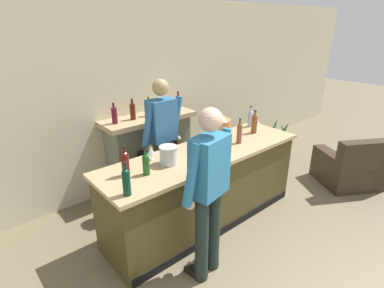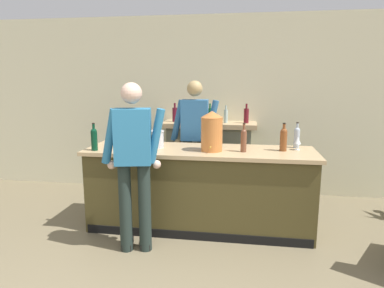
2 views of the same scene
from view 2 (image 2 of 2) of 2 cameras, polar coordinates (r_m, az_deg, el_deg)
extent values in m
cube|color=beige|center=(5.46, 1.04, 6.43)|extent=(12.00, 0.07, 2.75)
cube|color=#433A1C|center=(4.16, 1.27, -7.75)|extent=(2.62, 0.72, 0.93)
cube|color=tan|center=(4.03, 1.30, -1.16)|extent=(2.69, 0.79, 0.04)
cube|color=black|center=(3.98, 0.53, -15.09)|extent=(2.57, 0.01, 0.10)
cube|color=gray|center=(5.32, 2.87, -2.85)|extent=(1.25, 0.44, 1.07)
cube|color=black|center=(5.13, 2.58, -4.91)|extent=(0.69, 0.02, 0.69)
cube|color=tan|center=(5.19, 2.91, 3.25)|extent=(1.41, 0.52, 0.07)
cylinder|color=#551423|center=(5.26, -2.88, 4.90)|extent=(0.08, 0.08, 0.21)
cylinder|color=#551423|center=(5.24, -2.89, 6.46)|extent=(0.03, 0.03, 0.07)
cylinder|color=#5A1B12|center=(5.21, 0.13, 4.90)|extent=(0.08, 0.08, 0.22)
cylinder|color=#5A1B12|center=(5.19, 0.13, 6.52)|extent=(0.03, 0.03, 0.07)
cylinder|color=#12502B|center=(5.17, 3.00, 4.79)|extent=(0.07, 0.07, 0.21)
cylinder|color=#12502B|center=(5.16, 3.02, 6.35)|extent=(0.03, 0.03, 0.07)
cylinder|color=#9BB5B1|center=(5.16, 5.65, 4.63)|extent=(0.06, 0.06, 0.19)
cylinder|color=#9BB5B1|center=(5.14, 5.68, 6.06)|extent=(0.02, 0.02, 0.06)
cylinder|color=#5C141D|center=(5.15, 9.03, 4.66)|extent=(0.07, 0.07, 0.22)
cylinder|color=#5C141D|center=(5.13, 9.08, 6.26)|extent=(0.03, 0.03, 0.07)
cylinder|color=#1F2A26|center=(3.66, -7.88, -10.45)|extent=(0.13, 0.13, 0.94)
cube|color=black|center=(3.90, -7.61, -16.07)|extent=(0.15, 0.26, 0.07)
cylinder|color=#1F2A26|center=(3.68, -11.03, -10.40)|extent=(0.13, 0.13, 0.94)
cube|color=black|center=(3.92, -10.64, -16.00)|extent=(0.15, 0.26, 0.07)
cube|color=teal|center=(3.47, -9.84, 1.23)|extent=(0.40, 0.29, 0.56)
cylinder|color=teal|center=(3.47, -6.03, 1.33)|extent=(0.20, 0.08, 0.57)
sphere|color=#CFA790|center=(3.55, -5.91, -3.41)|extent=(0.09, 0.09, 0.09)
cylinder|color=teal|center=(3.52, -13.52, 1.24)|extent=(0.20, 0.08, 0.57)
sphere|color=#CFA790|center=(3.60, -13.25, -3.42)|extent=(0.09, 0.09, 0.09)
sphere|color=#CFA790|center=(3.42, -10.07, 8.35)|extent=(0.21, 0.21, 0.21)
cylinder|color=#48492C|center=(4.82, -0.75, -4.96)|extent=(0.13, 0.13, 0.96)
cube|color=black|center=(4.89, -0.84, -10.22)|extent=(0.11, 0.24, 0.07)
cylinder|color=#48492C|center=(4.80, 1.63, -5.03)|extent=(0.13, 0.13, 0.96)
cube|color=black|center=(4.87, 1.53, -10.31)|extent=(0.11, 0.24, 0.07)
cube|color=#2D6294|center=(4.66, 0.45, 4.00)|extent=(0.37, 0.23, 0.55)
cylinder|color=#2D6294|center=(4.67, -2.39, 3.95)|extent=(0.20, 0.08, 0.57)
sphere|color=tan|center=(4.70, -2.40, 0.29)|extent=(0.09, 0.09, 0.09)
cylinder|color=#2D6294|center=(4.62, 3.27, 3.87)|extent=(0.20, 0.08, 0.57)
sphere|color=tan|center=(4.65, 3.21, 0.17)|extent=(0.09, 0.09, 0.09)
sphere|color=tan|center=(4.63, 0.46, 9.24)|extent=(0.21, 0.21, 0.21)
cylinder|color=#BE6D33|center=(3.90, 3.30, 1.62)|extent=(0.25, 0.25, 0.39)
cone|color=#BE6D33|center=(3.87, 3.34, 4.98)|extent=(0.25, 0.25, 0.07)
cylinder|color=#B29333|center=(3.78, 3.07, -0.55)|extent=(0.02, 0.04, 0.02)
cylinder|color=silver|center=(4.13, -6.04, 0.72)|extent=(0.19, 0.19, 0.19)
cylinder|color=silver|center=(4.11, -6.07, 2.12)|extent=(0.20, 0.20, 0.01)
cylinder|color=brown|center=(3.90, 8.59, 0.34)|extent=(0.07, 0.07, 0.23)
sphere|color=brown|center=(3.88, 8.64, 1.99)|extent=(0.06, 0.06, 0.06)
cylinder|color=brown|center=(3.88, 8.66, 2.63)|extent=(0.03, 0.03, 0.09)
cylinder|color=black|center=(3.87, 8.68, 3.37)|extent=(0.03, 0.03, 0.01)
cylinder|color=#1E521A|center=(4.17, -10.42, 0.68)|extent=(0.07, 0.07, 0.19)
sphere|color=#1E521A|center=(4.16, -10.46, 1.95)|extent=(0.07, 0.07, 0.07)
cylinder|color=#1E521A|center=(4.15, -10.48, 2.45)|extent=(0.03, 0.03, 0.07)
cylinder|color=black|center=(4.15, -10.50, 3.03)|extent=(0.03, 0.03, 0.01)
cylinder|color=brown|center=(4.04, 14.99, 0.44)|extent=(0.08, 0.08, 0.22)
sphere|color=brown|center=(4.03, 15.07, 2.02)|extent=(0.08, 0.08, 0.08)
cylinder|color=brown|center=(4.02, 15.10, 2.63)|extent=(0.03, 0.03, 0.09)
cylinder|color=black|center=(4.01, 15.13, 3.34)|extent=(0.04, 0.04, 0.01)
cylinder|color=#A6B4C3|center=(4.28, 17.04, 0.81)|extent=(0.07, 0.07, 0.21)
sphere|color=#A6B4C3|center=(4.26, 17.12, 2.23)|extent=(0.06, 0.06, 0.06)
cylinder|color=#A6B4C3|center=(4.26, 17.15, 2.78)|extent=(0.03, 0.03, 0.08)
cylinder|color=black|center=(4.25, 17.19, 3.41)|extent=(0.03, 0.03, 0.01)
cylinder|color=#093420|center=(4.10, -15.98, 0.50)|extent=(0.07, 0.07, 0.22)
sphere|color=#093420|center=(4.08, -16.06, 2.03)|extent=(0.07, 0.07, 0.07)
cylinder|color=#093420|center=(4.07, -16.09, 2.63)|extent=(0.03, 0.03, 0.09)
cylinder|color=black|center=(4.07, -16.13, 3.31)|extent=(0.03, 0.03, 0.01)
cylinder|color=#5A1214|center=(4.33, -12.06, 1.21)|extent=(0.08, 0.08, 0.22)
sphere|color=#5A1214|center=(4.31, -12.12, 2.65)|extent=(0.07, 0.07, 0.07)
cylinder|color=#5A1214|center=(4.31, -12.14, 3.21)|extent=(0.03, 0.03, 0.09)
cylinder|color=black|center=(4.30, -12.17, 3.85)|extent=(0.03, 0.03, 0.01)
cylinder|color=silver|center=(4.16, 17.11, -0.91)|extent=(0.07, 0.07, 0.01)
cylinder|color=silver|center=(4.16, 17.14, -0.43)|extent=(0.01, 0.01, 0.07)
cone|color=silver|center=(4.14, 17.19, 0.59)|extent=(0.08, 0.08, 0.08)
cylinder|color=silver|center=(4.37, -6.41, 0.03)|extent=(0.07, 0.07, 0.01)
cylinder|color=silver|center=(4.36, -6.42, 0.50)|extent=(0.01, 0.01, 0.07)
cone|color=silver|center=(4.35, -6.45, 1.52)|extent=(0.08, 0.08, 0.09)
camera|label=1|loc=(3.22, -54.47, 17.39)|focal=28.00mm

